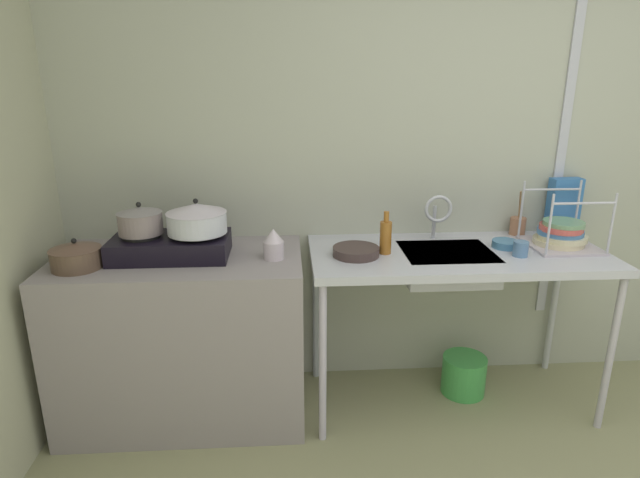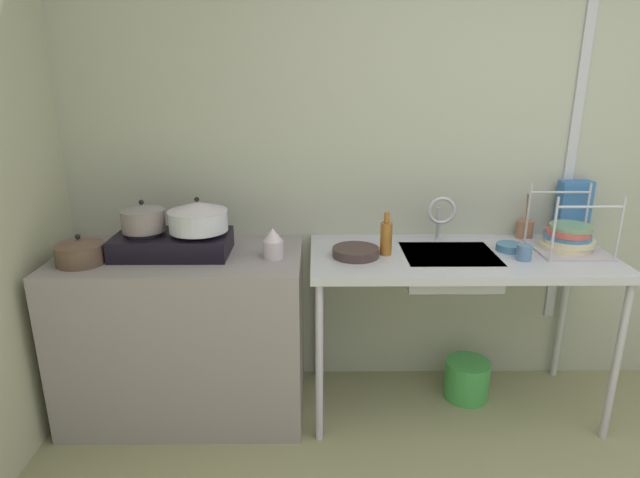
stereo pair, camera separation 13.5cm
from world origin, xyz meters
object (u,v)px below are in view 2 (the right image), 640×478
faucet (441,213)px  cereal_box (573,210)px  percolator (273,243)px  pot_beside_stove (80,251)px  stove (173,244)px  small_bowl_on_drainboard (510,247)px  cup_by_rack (524,252)px  utensil_jar (525,229)px  sink_basin (448,266)px  dish_rack (568,238)px  bucket_on_floor (467,379)px  pot_on_right_burner (198,216)px  frying_pan (356,252)px  pot_on_left_burner (143,218)px  bottle_by_sink (386,238)px

faucet → cereal_box: size_ratio=0.82×
percolator → pot_beside_stove: bearing=-175.4°
stove → small_bowl_on_drainboard: (1.66, 0.04, -0.04)m
stove → pot_beside_stove: (-0.40, -0.13, 0.00)m
cup_by_rack → utensil_jar: bearing=68.8°
sink_basin → small_bowl_on_drainboard: bearing=7.5°
faucet → dish_rack: dish_rack is taller
cup_by_rack → dish_rack: bearing=26.6°
utensil_jar → pot_beside_stove: bearing=-170.1°
cup_by_rack → small_bowl_on_drainboard: (-0.02, 0.13, -0.02)m
faucet → small_bowl_on_drainboard: bearing=-20.5°
cup_by_rack → bucket_on_floor: cup_by_rack is taller
pot_on_right_burner → frying_pan: 0.78m
cereal_box → frying_pan: bearing=-169.4°
percolator → faucet: size_ratio=0.59×
frying_pan → cup_by_rack: (0.79, -0.06, 0.02)m
cup_by_rack → cereal_box: (0.38, 0.36, 0.12)m
cereal_box → pot_on_left_burner: bearing=-176.9°
faucet → pot_beside_stove: bearing=-170.5°
sink_basin → frying_pan: bearing=-175.5°
pot_on_left_burner → utensil_jar: bearing=7.5°
pot_on_right_burner → percolator: (0.36, -0.05, -0.12)m
pot_on_left_burner → pot_beside_stove: bearing=-154.4°
faucet → utensil_jar: faucet is taller
pot_on_right_burner → bucket_on_floor: bearing=2.6°
dish_rack → pot_on_right_burner: bearing=-178.8°
faucet → pot_on_right_burner: bearing=-172.4°
pot_beside_stove → cup_by_rack: bearing=0.9°
small_bowl_on_drainboard → cereal_box: size_ratio=0.43×
percolator → small_bowl_on_drainboard: bearing=4.6°
cup_by_rack → cereal_box: size_ratio=0.24×
pot_on_left_burner → sink_basin: 1.50m
bucket_on_floor → dish_rack: bearing=-3.2°
bottle_by_sink → frying_pan: bearing=-169.8°
sink_basin → small_bowl_on_drainboard: small_bowl_on_drainboard is taller
cup_by_rack → pot_on_left_burner: bearing=177.0°
bottle_by_sink → utensil_jar: (0.78, 0.27, -0.04)m
sink_basin → utensil_jar: size_ratio=1.81×
stove → pot_on_right_burner: size_ratio=1.93×
small_bowl_on_drainboard → bottle_by_sink: bottle_by_sink is taller
bottle_by_sink → pot_on_right_burner: bearing=179.3°
pot_on_left_burner → sink_basin: size_ratio=0.47×
frying_pan → utensil_jar: 0.98m
pot_on_right_burner → cup_by_rack: 1.56m
stove → utensil_jar: size_ratio=2.23×
percolator → cup_by_rack: size_ratio=2.01×
bucket_on_floor → sink_basin: bearing=-158.9°
stove → dish_rack: dish_rack is taller
pot_on_left_burner → cereal_box: bearing=6.8°
pot_beside_stove → cup_by_rack: size_ratio=3.05×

